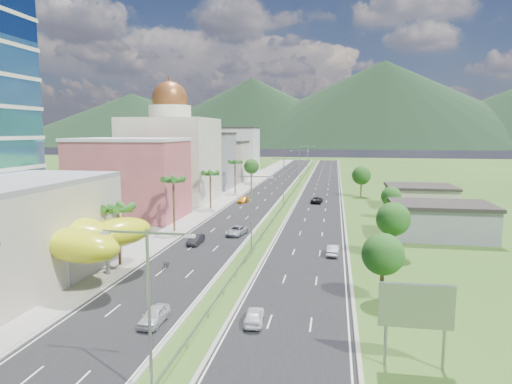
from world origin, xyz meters
The scene contains 37 objects.
ground centered at (0.00, 0.00, 0.00)m, with size 500.00×500.00×0.00m, color #2D5119.
road_left centered at (-7.50, 90.00, 0.02)m, with size 11.00×260.00×0.04m, color black.
road_right centered at (7.50, 90.00, 0.02)m, with size 11.00×260.00×0.04m, color black.
sidewalk_left centered at (-17.00, 90.00, 0.06)m, with size 7.00×260.00×0.12m, color gray.
median_guardrail centered at (0.00, 71.99, 0.62)m, with size 0.10×216.06×0.76m.
streetlight_median_a centered at (0.00, -25.00, 6.75)m, with size 6.04×0.25×11.00m.
streetlight_median_b centered at (0.00, 10.00, 6.75)m, with size 6.04×0.25×11.00m.
streetlight_median_c centered at (0.00, 50.00, 6.75)m, with size 6.04×0.25×11.00m.
streetlight_median_d centered at (0.00, 95.00, 6.75)m, with size 6.04×0.25×11.00m.
streetlight_median_e centered at (0.00, 140.00, 6.75)m, with size 6.04×0.25×11.00m.
lime_canopy centered at (-20.00, -4.00, 4.99)m, with size 18.00×15.00×7.40m.
pink_shophouse centered at (-28.00, 32.00, 7.50)m, with size 20.00×15.00×15.00m, color #B74B58.
domed_building centered at (-28.00, 55.00, 11.35)m, with size 20.00×20.00×28.70m.
midrise_grey centered at (-27.00, 80.00, 8.00)m, with size 16.00×15.00×16.00m, color gray.
midrise_beige centered at (-27.00, 102.00, 6.50)m, with size 16.00×15.00×13.00m, color #ADA48F.
midrise_white centered at (-27.00, 125.00, 9.00)m, with size 16.00×15.00×18.00m, color silver.
billboard centered at (17.00, -18.00, 4.42)m, with size 5.20×0.35×6.20m.
shed_near centered at (28.00, 25.00, 2.50)m, with size 15.00×10.00×5.00m, color gray.
shed_far centered at (30.00, 55.00, 2.20)m, with size 14.00×12.00×4.40m, color #ADA48F.
palm_tree_b centered at (-15.50, 2.00, 7.06)m, with size 3.60×3.60×8.10m.
palm_tree_c centered at (-15.50, 22.00, 8.50)m, with size 3.60×3.60×9.60m.
palm_tree_d centered at (-15.50, 45.00, 7.54)m, with size 3.60×3.60×8.60m.
palm_tree_e centered at (-15.50, 70.00, 8.31)m, with size 3.60×3.60×9.40m.
leafy_tree_lfar centered at (-15.50, 95.00, 5.58)m, with size 4.90×4.90×8.05m.
leafy_tree_ra centered at (16.00, -5.00, 4.78)m, with size 4.20×4.20×6.90m.
leafy_tree_rb centered at (19.00, 12.00, 5.18)m, with size 4.55×4.55×7.47m.
leafy_tree_rc centered at (22.00, 40.00, 4.37)m, with size 3.85×3.85×6.33m.
leafy_tree_rd centered at (18.00, 70.00, 5.58)m, with size 4.90×4.90×8.05m.
mountain_ridge centered at (60.00, 450.00, 0.00)m, with size 860.00×140.00×90.00m, color black, non-canonical shape.
car_white_near_left centered at (-4.30, -14.14, 0.77)m, with size 1.73×4.29×1.46m, color silver.
car_dark_left centered at (-9.22, 13.94, 0.78)m, with size 1.57×4.51×1.49m, color black.
car_silver_mid_left centered at (-4.47, 20.98, 0.76)m, with size 2.40×5.21×1.45m, color #95969C.
car_yellow_far_left centered at (-10.22, 54.83, 0.72)m, with size 1.89×4.66×1.35m, color orange.
car_white_near_right centered at (4.39, -12.57, 0.73)m, with size 1.64×4.07×1.39m, color white.
car_silver_right centered at (11.13, 11.36, 0.76)m, with size 1.53×4.40×1.45m, color #ACAEB4.
car_dark_far_right centered at (7.13, 57.08, 0.77)m, with size 2.44×5.29×1.47m, color black.
motorcycle centered at (-9.15, 1.29, 0.72)m, with size 0.64×2.13×1.36m, color black.
Camera 1 is at (11.08, -50.39, 16.87)m, focal length 32.00 mm.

